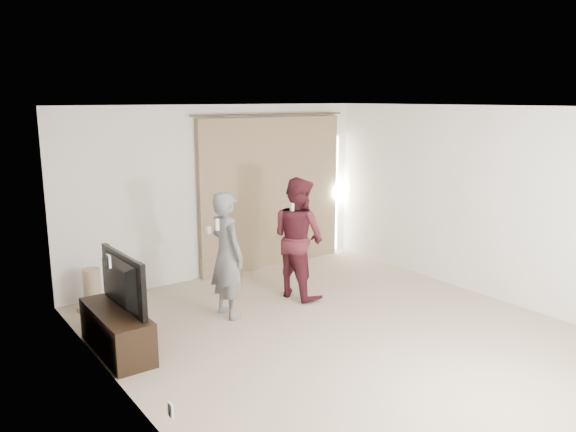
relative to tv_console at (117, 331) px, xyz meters
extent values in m
plane|color=#C1A890|center=(2.27, -0.99, -0.24)|extent=(5.50, 5.50, 0.00)
cube|color=white|center=(2.27, 1.76, 1.06)|extent=(5.00, 0.04, 2.60)
cube|color=white|center=(-0.23, -0.99, 1.06)|extent=(0.04, 5.50, 2.60)
cube|color=white|center=(-0.22, -0.59, 0.96)|extent=(0.02, 0.08, 0.12)
cube|color=white|center=(-0.22, -1.89, 0.06)|extent=(0.02, 0.08, 0.12)
cube|color=silver|center=(2.27, -0.99, 2.36)|extent=(5.00, 5.50, 0.01)
cube|color=tan|center=(3.17, 1.69, 0.96)|extent=(2.60, 0.10, 2.40)
cylinder|color=brown|center=(3.17, 1.69, 2.20)|extent=(2.80, 0.03, 0.03)
cube|color=white|center=(4.53, 1.73, 0.81)|extent=(0.08, 0.04, 2.00)
cube|color=black|center=(0.00, 0.00, 0.00)|extent=(0.43, 1.23, 0.47)
imported|color=black|center=(0.00, 0.00, 0.54)|extent=(0.18, 1.07, 0.61)
cylinder|color=tan|center=(0.17, 1.41, -0.20)|extent=(0.41, 0.41, 0.07)
cylinder|color=tan|center=(0.17, 1.41, 0.07)|extent=(0.23, 0.23, 0.48)
imported|color=slate|center=(1.49, 0.21, 0.56)|extent=(0.40, 0.59, 1.59)
cube|color=white|center=(1.31, 0.11, 0.98)|extent=(0.04, 0.04, 0.14)
cube|color=white|center=(1.31, 0.33, 0.88)|extent=(0.05, 0.05, 0.09)
imported|color=#501A24|center=(2.64, 0.28, 0.59)|extent=(0.74, 0.89, 1.66)
cube|color=white|center=(2.46, 0.18, 1.04)|extent=(0.04, 0.04, 0.14)
cube|color=white|center=(2.46, 0.40, 0.93)|extent=(0.05, 0.05, 0.09)
camera|label=1|loc=(-1.79, -5.66, 2.46)|focal=35.00mm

